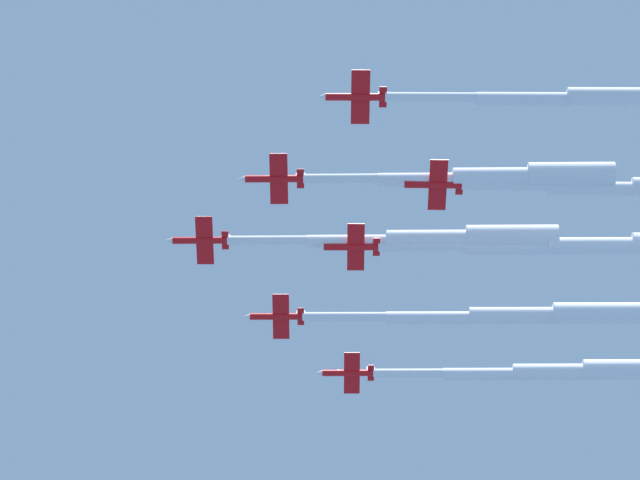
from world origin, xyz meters
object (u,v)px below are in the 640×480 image
at_px(jet_lead, 433,238).
at_px(jet_starboard_mid, 621,96).
at_px(jet_port_inner, 496,176).
at_px(jet_port_mid, 598,245).
at_px(jet_port_outer, 554,371).
at_px(jet_starboard_inner, 520,315).

relative_size(jet_lead, jet_starboard_mid, 0.96).
height_order(jet_lead, jet_port_inner, jet_lead).
xyz_separation_m(jet_port_mid, jet_port_outer, (-29.44, -5.44, -0.71)).
xyz_separation_m(jet_lead, jet_starboard_mid, (27.81, 27.06, -0.43)).
relative_size(jet_lead, jet_port_inner, 1.09).
bearing_deg(jet_starboard_inner, jet_port_mid, 39.89).
height_order(jet_starboard_mid, jet_port_outer, jet_starboard_mid).
bearing_deg(jet_starboard_inner, jet_lead, -41.25).
bearing_deg(jet_starboard_mid, jet_port_outer, -173.47).
distance_m(jet_port_inner, jet_port_outer, 46.84).
height_order(jet_starboard_inner, jet_port_outer, jet_port_outer).
xyz_separation_m(jet_starboard_inner, jet_starboard_mid, (43.69, 13.14, 2.19)).
distance_m(jet_port_mid, jet_port_outer, 29.95).
distance_m(jet_port_mid, jet_starboard_mid, 29.56).
bearing_deg(jet_lead, jet_starboard_inner, 138.75).
bearing_deg(jet_port_outer, jet_port_inner, -13.63).
bearing_deg(jet_port_inner, jet_lead, -147.16).
height_order(jet_lead, jet_port_mid, jet_lead).
relative_size(jet_port_mid, jet_port_outer, 1.09).
xyz_separation_m(jet_starboard_mid, jet_port_outer, (-58.96, -6.75, -1.60)).
distance_m(jet_starboard_mid, jet_port_outer, 59.37).
bearing_deg(jet_port_outer, jet_port_mid, 10.47).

